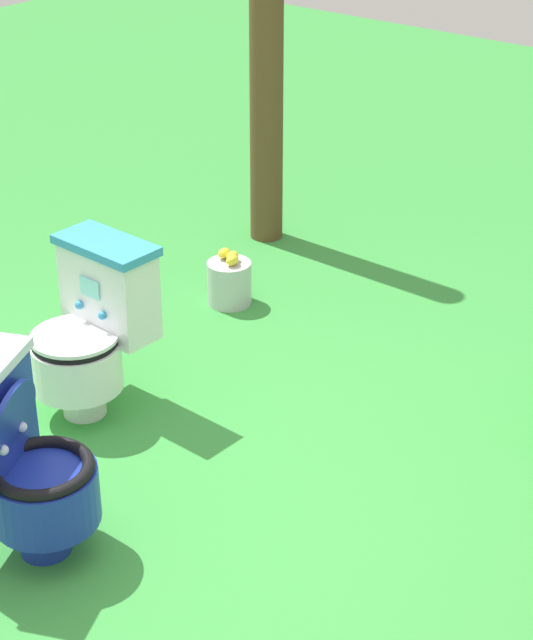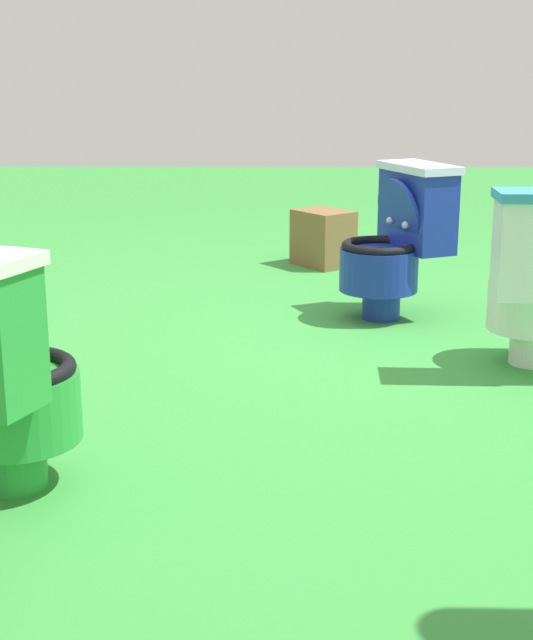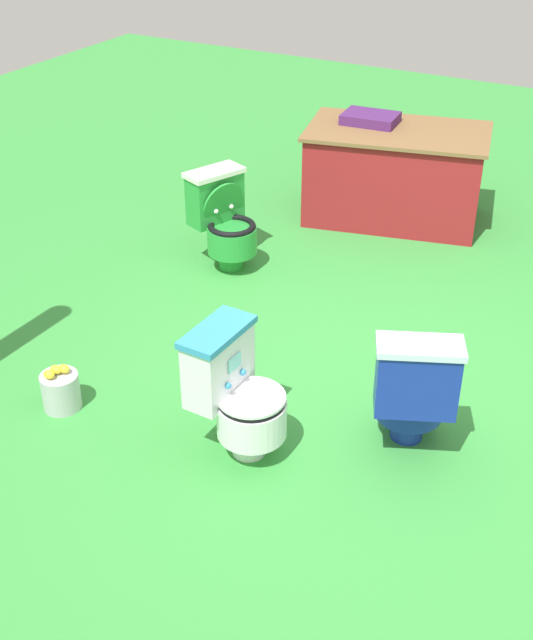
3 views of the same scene
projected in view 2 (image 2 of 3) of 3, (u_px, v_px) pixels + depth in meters
ground at (340, 338)px, 4.22m from camera, size 14.00×14.00×0.00m
toilet_blue at (397, 240)px, 4.47m from camera, size 0.57×0.61×0.73m
small_crate at (323, 238)px, 5.67m from camera, size 0.41×0.40×0.33m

